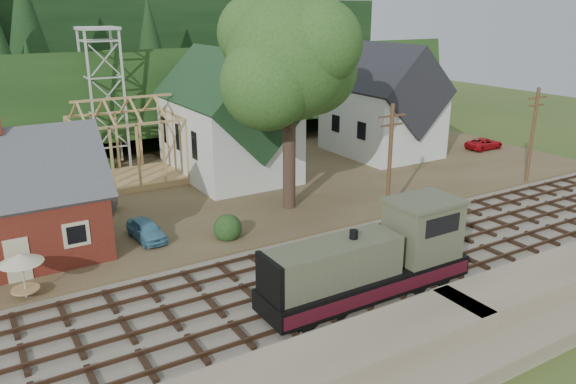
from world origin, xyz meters
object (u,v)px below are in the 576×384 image
car_blue (146,230)px  car_red (484,143)px  locomotive (375,261)px  patio_set (21,260)px

car_blue → car_red: car_blue is taller
car_red → car_blue: bearing=97.2°
locomotive → car_blue: 14.70m
locomotive → patio_set: locomotive is taller
car_red → patio_set: size_ratio=1.76×
car_blue → car_red: (36.60, 5.15, -0.06)m
car_red → patio_set: (-44.00, -9.17, 1.42)m
car_blue → patio_set: bearing=-156.2°
locomotive → patio_set: size_ratio=4.80×
car_red → patio_set: 44.97m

